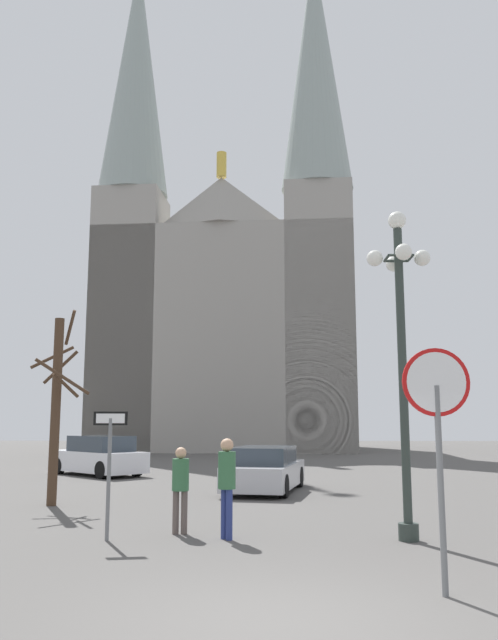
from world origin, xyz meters
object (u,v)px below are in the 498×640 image
at_px(stop_sign, 438,417).
at_px(pedestrian_standing, 180,482).
at_px(street_lamp, 401,334).
at_px(parked_car_near_silver, 265,470).
at_px(parked_car_far_white, 98,457).
at_px(one_way_arrow_sign, 109,458).
at_px(pedestrian_walking, 227,477).
at_px(cathedral, 228,291).
at_px(bare_tree, 56,404).

bearing_deg(stop_sign, pedestrian_standing, 131.97).
distance_m(stop_sign, street_lamp, 3.96).
relative_size(stop_sign, parked_car_near_silver, 0.65).
bearing_deg(pedestrian_standing, parked_car_far_white, 110.74).
xyz_separation_m(one_way_arrow_sign, pedestrian_walking, (2.11, 0.17, -0.34)).
relative_size(stop_sign, pedestrian_walking, 1.70).
xyz_separation_m(street_lamp, pedestrian_walking, (-3.23, 0.05, -2.60)).
height_order(cathedral, one_way_arrow_sign, cathedral).
bearing_deg(pedestrian_standing, one_way_arrow_sign, -150.55).
xyz_separation_m(street_lamp, parked_car_far_white, (-8.99, 13.38, -2.98)).
relative_size(street_lamp, pedestrian_standing, 3.79).
height_order(cathedral, pedestrian_walking, cathedral).
relative_size(bare_tree, pedestrian_standing, 3.10).
relative_size(bare_tree, parked_car_far_white, 1.12).
relative_size(cathedral, pedestrian_standing, 23.82).
bearing_deg(pedestrian_standing, pedestrian_walking, -29.60).
height_order(cathedral, parked_car_far_white, cathedral).
distance_m(bare_tree, pedestrian_walking, 6.60).
height_order(parked_car_near_silver, pedestrian_standing, pedestrian_standing).
bearing_deg(cathedral, stop_sign, -82.82).
xyz_separation_m(stop_sign, parked_car_far_white, (-8.63, 17.01, -1.45)).
relative_size(stop_sign, pedestrian_standing, 1.89).
distance_m(one_way_arrow_sign, pedestrian_walking, 2.15).
distance_m(cathedral, pedestrian_walking, 36.35).
bearing_deg(pedestrian_standing, street_lamp, -7.79).
xyz_separation_m(street_lamp, pedestrian_standing, (-4.14, 0.57, -2.72)).
bearing_deg(cathedral, pedestrian_standing, -88.22).
bearing_deg(bare_tree, parked_car_near_silver, 31.60).
bearing_deg(one_way_arrow_sign, parked_car_near_silver, 70.45).
distance_m(street_lamp, pedestrian_walking, 4.15).
xyz_separation_m(cathedral, bare_tree, (-2.66, -30.26, -9.10)).
bearing_deg(pedestrian_walking, stop_sign, -52.09).
bearing_deg(one_way_arrow_sign, street_lamp, 1.23).
distance_m(cathedral, bare_tree, 31.71).
relative_size(street_lamp, parked_car_far_white, 1.37).
xyz_separation_m(bare_tree, parked_car_far_white, (-1.13, 8.85, -1.82)).
height_order(cathedral, pedestrian_standing, cathedral).
bearing_deg(bare_tree, pedestrian_standing, -46.82).
xyz_separation_m(stop_sign, one_way_arrow_sign, (-4.98, 3.52, -0.73)).
height_order(parked_car_far_white, pedestrian_standing, pedestrian_standing).
distance_m(cathedral, parked_car_near_silver, 29.26).
distance_m(one_way_arrow_sign, street_lamp, 5.81).
bearing_deg(parked_car_far_white, pedestrian_walking, -66.63).
bearing_deg(bare_tree, street_lamp, -29.95).
relative_size(street_lamp, bare_tree, 1.22).
relative_size(cathedral, parked_car_far_white, 8.60).
height_order(stop_sign, parked_car_far_white, stop_sign).
bearing_deg(stop_sign, one_way_arrow_sign, 144.78).
distance_m(parked_car_near_silver, parked_car_far_white, 8.53).
relative_size(stop_sign, bare_tree, 0.61).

